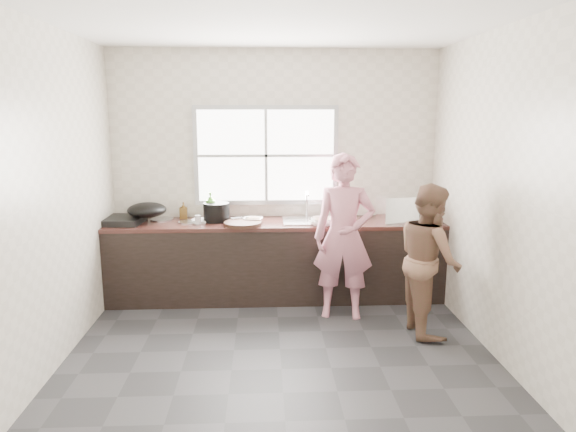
{
  "coord_description": "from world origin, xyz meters",
  "views": [
    {
      "loc": [
        -0.13,
        -4.14,
        2.02
      ],
      "look_at": [
        0.1,
        0.65,
        1.05
      ],
      "focal_mm": 32.0,
      "sensor_mm": 36.0,
      "label": 1
    }
  ],
  "objects_px": {
    "bowl_held": "(317,222)",
    "pot_lid_right": "(189,222)",
    "black_pot": "(217,212)",
    "bowl_mince": "(253,220)",
    "glass_jar": "(198,220)",
    "bowl_crabs": "(323,222)",
    "dish_rack": "(397,209)",
    "cutting_board": "(243,224)",
    "burner": "(121,220)",
    "plate_food": "(203,220)",
    "person_side": "(429,259)",
    "bottle_brown_short": "(220,211)",
    "bottle_green": "(211,206)",
    "bottle_brown_tall": "(184,211)",
    "woman": "(344,242)",
    "pot_lid_left": "(162,219)",
    "wok": "(147,210)"
  },
  "relations": [
    {
      "from": "bowl_held",
      "to": "pot_lid_right",
      "type": "xyz_separation_m",
      "value": [
        -1.37,
        0.21,
        -0.03
      ]
    },
    {
      "from": "black_pot",
      "to": "bowl_held",
      "type": "bearing_deg",
      "value": -13.5
    },
    {
      "from": "bowl_mince",
      "to": "glass_jar",
      "type": "relative_size",
      "value": 2.2
    },
    {
      "from": "bowl_crabs",
      "to": "dish_rack",
      "type": "bearing_deg",
      "value": 6.95
    },
    {
      "from": "cutting_board",
      "to": "glass_jar",
      "type": "xyz_separation_m",
      "value": [
        -0.48,
        0.1,
        0.03
      ]
    },
    {
      "from": "cutting_board",
      "to": "black_pot",
      "type": "relative_size",
      "value": 1.39
    },
    {
      "from": "glass_jar",
      "to": "burner",
      "type": "bearing_deg",
      "value": 174.81
    },
    {
      "from": "black_pot",
      "to": "pot_lid_right",
      "type": "distance_m",
      "value": 0.31
    },
    {
      "from": "bowl_mince",
      "to": "glass_jar",
      "type": "distance_m",
      "value": 0.59
    },
    {
      "from": "plate_food",
      "to": "dish_rack",
      "type": "xyz_separation_m",
      "value": [
        2.1,
        -0.16,
        0.13
      ]
    },
    {
      "from": "person_side",
      "to": "bottle_brown_short",
      "type": "xyz_separation_m",
      "value": [
        -2.0,
        1.19,
        0.25
      ]
    },
    {
      "from": "bottle_green",
      "to": "glass_jar",
      "type": "height_order",
      "value": "bottle_green"
    },
    {
      "from": "bottle_green",
      "to": "dish_rack",
      "type": "xyz_separation_m",
      "value": [
        2.01,
        -0.18,
        -0.01
      ]
    },
    {
      "from": "person_side",
      "to": "dish_rack",
      "type": "bearing_deg",
      "value": 2.44
    },
    {
      "from": "bottle_brown_tall",
      "to": "dish_rack",
      "type": "xyz_separation_m",
      "value": [
        2.32,
        -0.31,
        0.06
      ]
    },
    {
      "from": "plate_food",
      "to": "bowl_mince",
      "type": "bearing_deg",
      "value": -9.11
    },
    {
      "from": "pot_lid_right",
      "to": "bowl_crabs",
      "type": "bearing_deg",
      "value": -7.84
    },
    {
      "from": "bottle_brown_tall",
      "to": "bottle_brown_short",
      "type": "height_order",
      "value": "same"
    },
    {
      "from": "woman",
      "to": "dish_rack",
      "type": "bearing_deg",
      "value": 44.77
    },
    {
      "from": "burner",
      "to": "pot_lid_right",
      "type": "bearing_deg",
      "value": 0.47
    },
    {
      "from": "bottle_green",
      "to": "bottle_brown_short",
      "type": "distance_m",
      "value": 0.19
    },
    {
      "from": "bottle_brown_tall",
      "to": "plate_food",
      "type": "bearing_deg",
      "value": -33.19
    },
    {
      "from": "person_side",
      "to": "cutting_board",
      "type": "distance_m",
      "value": 1.91
    },
    {
      "from": "glass_jar",
      "to": "dish_rack",
      "type": "height_order",
      "value": "dish_rack"
    },
    {
      "from": "bottle_brown_short",
      "to": "pot_lid_right",
      "type": "height_order",
      "value": "bottle_brown_short"
    },
    {
      "from": "pot_lid_right",
      "to": "bottle_green",
      "type": "bearing_deg",
      "value": 19.34
    },
    {
      "from": "bottle_green",
      "to": "glass_jar",
      "type": "xyz_separation_m",
      "value": [
        -0.12,
        -0.16,
        -0.11
      ]
    },
    {
      "from": "bowl_mince",
      "to": "bowl_crabs",
      "type": "bearing_deg",
      "value": -13.07
    },
    {
      "from": "woman",
      "to": "plate_food",
      "type": "relative_size",
      "value": 6.27
    },
    {
      "from": "glass_jar",
      "to": "pot_lid_right",
      "type": "xyz_separation_m",
      "value": [
        -0.11,
        0.08,
        -0.04
      ]
    },
    {
      "from": "cutting_board",
      "to": "plate_food",
      "type": "relative_size",
      "value": 1.6
    },
    {
      "from": "bowl_held",
      "to": "dish_rack",
      "type": "distance_m",
      "value": 0.89
    },
    {
      "from": "bottle_green",
      "to": "pot_lid_left",
      "type": "height_order",
      "value": "bottle_green"
    },
    {
      "from": "bowl_mince",
      "to": "bottle_brown_short",
      "type": "xyz_separation_m",
      "value": [
        -0.37,
        0.25,
        0.06
      ]
    },
    {
      "from": "bowl_mince",
      "to": "plate_food",
      "type": "distance_m",
      "value": 0.56
    },
    {
      "from": "bottle_green",
      "to": "person_side",
      "type": "bearing_deg",
      "value": -26.53
    },
    {
      "from": "black_pot",
      "to": "bowl_mince",
      "type": "bearing_deg",
      "value": -9.83
    },
    {
      "from": "cutting_board",
      "to": "wok",
      "type": "bearing_deg",
      "value": 169.39
    },
    {
      "from": "bowl_mince",
      "to": "wok",
      "type": "bearing_deg",
      "value": 178.02
    },
    {
      "from": "bottle_brown_tall",
      "to": "burner",
      "type": "distance_m",
      "value": 0.67
    },
    {
      "from": "burner",
      "to": "wok",
      "type": "xyz_separation_m",
      "value": [
        0.27,
        0.02,
        0.1
      ]
    },
    {
      "from": "woman",
      "to": "pot_lid_left",
      "type": "distance_m",
      "value": 2.04
    },
    {
      "from": "woman",
      "to": "bottle_brown_tall",
      "type": "bearing_deg",
      "value": 164.67
    },
    {
      "from": "bowl_mince",
      "to": "wok",
      "type": "xyz_separation_m",
      "value": [
        -1.13,
        0.04,
        0.11
      ]
    },
    {
      "from": "burner",
      "to": "dish_rack",
      "type": "bearing_deg",
      "value": -1.78
    },
    {
      "from": "black_pot",
      "to": "wok",
      "type": "height_order",
      "value": "wok"
    },
    {
      "from": "woman",
      "to": "bowl_crabs",
      "type": "relative_size",
      "value": 7.75
    },
    {
      "from": "black_pot",
      "to": "plate_food",
      "type": "bearing_deg",
      "value": 172.75
    },
    {
      "from": "bowl_held",
      "to": "bottle_green",
      "type": "bearing_deg",
      "value": 165.5
    },
    {
      "from": "bottle_brown_tall",
      "to": "bottle_brown_short",
      "type": "relative_size",
      "value": 1.01
    }
  ]
}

